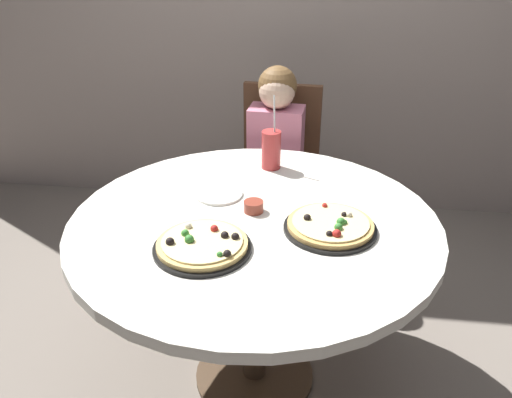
% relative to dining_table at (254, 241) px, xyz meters
% --- Properties ---
extents(ground_plane, '(8.00, 8.00, 0.00)m').
position_rel_dining_table_xyz_m(ground_plane, '(0.00, 0.00, -0.66)').
color(ground_plane, slate).
extents(dining_table, '(1.28, 1.28, 0.75)m').
position_rel_dining_table_xyz_m(dining_table, '(0.00, 0.00, 0.00)').
color(dining_table, silver).
rests_on(dining_table, ground_plane).
extents(chair_wooden, '(0.43, 0.43, 0.95)m').
position_rel_dining_table_xyz_m(chair_wooden, '(0.01, 0.92, -0.13)').
color(chair_wooden, brown).
rests_on(chair_wooden, ground_plane).
extents(diner_child, '(0.28, 0.42, 1.08)m').
position_rel_dining_table_xyz_m(diner_child, '(-0.01, 0.74, -0.18)').
color(diner_child, '#3F4766').
rests_on(diner_child, ground_plane).
extents(pizza_veggie, '(0.31, 0.31, 0.05)m').
position_rel_dining_table_xyz_m(pizza_veggie, '(-0.13, -0.21, 0.11)').
color(pizza_veggie, black).
rests_on(pizza_veggie, dining_table).
extents(pizza_cheese, '(0.31, 0.31, 0.05)m').
position_rel_dining_table_xyz_m(pizza_cheese, '(0.26, -0.05, 0.11)').
color(pizza_cheese, black).
rests_on(pizza_cheese, dining_table).
extents(soda_cup, '(0.08, 0.08, 0.31)m').
position_rel_dining_table_xyz_m(soda_cup, '(0.01, 0.43, 0.17)').
color(soda_cup, '#B73333').
rests_on(soda_cup, dining_table).
extents(sauce_bowl, '(0.07, 0.07, 0.04)m').
position_rel_dining_table_xyz_m(sauce_bowl, '(-0.01, 0.05, 0.11)').
color(sauce_bowl, brown).
rests_on(sauce_bowl, dining_table).
extents(plate_small, '(0.18, 0.18, 0.01)m').
position_rel_dining_table_xyz_m(plate_small, '(-0.16, 0.16, 0.10)').
color(plate_small, white).
rests_on(plate_small, dining_table).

